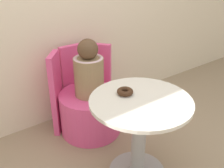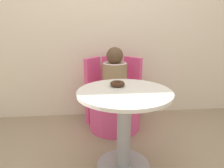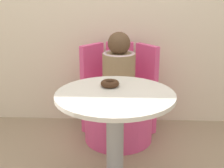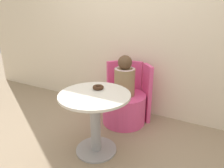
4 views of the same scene
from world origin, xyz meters
name	(u,v)px [view 2 (image 2 of 4)]	position (x,y,z in m)	size (l,w,h in m)	color
back_wall	(106,19)	(0.00, 1.13, 1.20)	(6.00, 0.06, 2.40)	beige
round_table	(124,116)	(0.06, 0.02, 0.45)	(0.71, 0.71, 0.66)	#99999E
tub_chair	(115,111)	(0.06, 0.71, 0.20)	(0.57, 0.57, 0.40)	#E54C8C
booth_backrest	(112,89)	(0.06, 0.94, 0.39)	(0.67, 0.24, 0.78)	#E54C8C
child_figure	(115,74)	(0.06, 0.71, 0.63)	(0.26, 0.26, 0.52)	#937A56
donut	(117,84)	(0.02, 0.15, 0.68)	(0.12, 0.12, 0.04)	#3D2314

